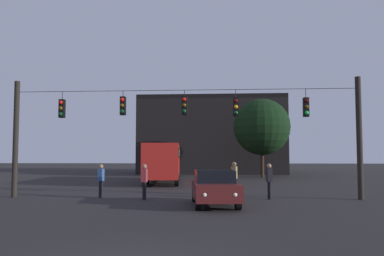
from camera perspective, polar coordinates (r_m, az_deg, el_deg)
ground_plane at (r=32.03m, az=0.59°, el=-7.75°), size 168.00×168.00×0.00m
overhead_signal_span at (r=20.42m, az=-1.43°, el=0.17°), size 17.70×0.44×6.03m
city_bus at (r=32.59m, az=-4.05°, el=-4.40°), size 3.51×11.19×3.00m
car_near_right at (r=17.52m, az=3.19°, el=-8.28°), size 2.26×4.47×1.52m
pedestrian_crossing_left at (r=22.22m, az=5.97°, el=-6.77°), size 0.35×0.42×1.79m
pedestrian_crossing_center at (r=21.35m, az=-12.72°, el=-6.99°), size 0.27×0.38×1.69m
pedestrian_crossing_right at (r=20.32m, az=10.84°, el=-7.07°), size 0.29×0.39×1.74m
pedestrian_near_bus at (r=19.91m, az=-6.73°, el=-7.23°), size 0.26×0.37×1.72m
corner_building at (r=52.37m, az=2.91°, el=-1.24°), size 17.32×13.34×9.20m
tree_left_silhouette at (r=40.75m, az=9.82°, el=0.15°), size 5.63×5.63×7.82m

